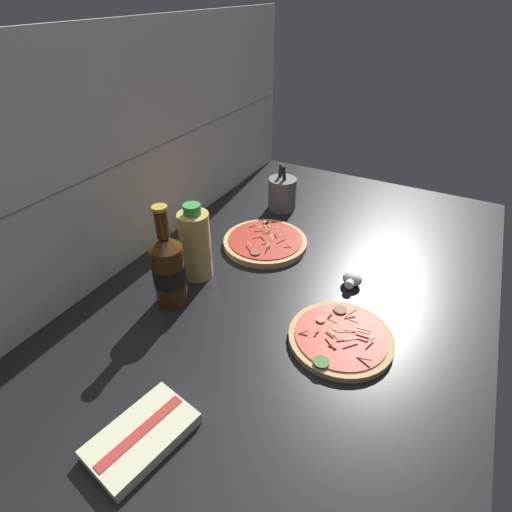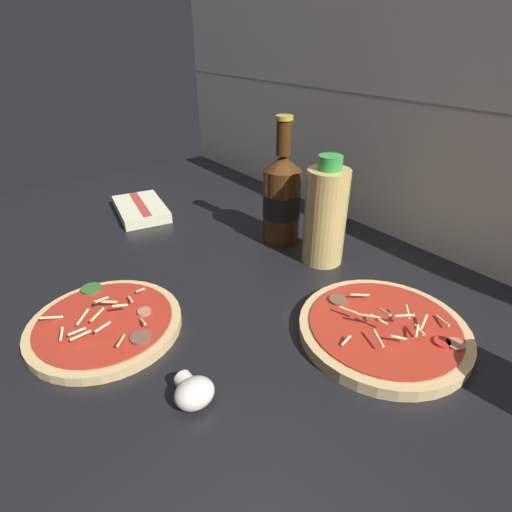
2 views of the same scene
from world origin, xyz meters
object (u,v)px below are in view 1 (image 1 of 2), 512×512
(pizza_near, at_px, (341,338))
(oil_bottle, at_px, (196,244))
(mushroom_left, at_px, (352,279))
(utensil_crock, at_px, (282,193))
(beer_bottle, at_px, (169,269))
(pizza_far, at_px, (265,242))
(dish_towel, at_px, (142,436))

(pizza_near, bearing_deg, oil_bottle, 82.67)
(mushroom_left, bearing_deg, utensil_crock, 48.55)
(beer_bottle, bearing_deg, pizza_far, -14.42)
(oil_bottle, relative_size, mushroom_left, 3.94)
(pizza_near, distance_m, oil_bottle, 0.42)
(utensil_crock, bearing_deg, mushroom_left, -131.45)
(pizza_near, distance_m, dish_towel, 0.43)
(oil_bottle, xyz_separation_m, mushroom_left, (0.15, -0.37, -0.08))
(oil_bottle, bearing_deg, mushroom_left, -68.34)
(pizza_near, bearing_deg, beer_bottle, 98.94)
(pizza_near, relative_size, oil_bottle, 1.09)
(oil_bottle, bearing_deg, pizza_far, -23.14)
(pizza_near, relative_size, utensil_crock, 1.42)
(pizza_near, bearing_deg, pizza_far, 50.21)
(oil_bottle, bearing_deg, beer_bottle, -176.87)
(pizza_near, height_order, oil_bottle, oil_bottle)
(dish_towel, bearing_deg, pizza_far, 8.46)
(pizza_far, height_order, beer_bottle, beer_bottle)
(dish_towel, bearing_deg, utensil_crock, 9.82)
(pizza_far, relative_size, oil_bottle, 1.19)
(dish_towel, bearing_deg, mushroom_left, -17.83)
(beer_bottle, height_order, utensil_crock, beer_bottle)
(pizza_near, xyz_separation_m, pizza_far, (0.26, 0.31, 0.00))
(pizza_far, bearing_deg, pizza_near, -129.79)
(dish_towel, bearing_deg, pizza_near, -30.49)
(beer_bottle, bearing_deg, pizza_near, -81.06)
(pizza_far, bearing_deg, utensil_crock, 13.48)
(pizza_far, distance_m, mushroom_left, 0.29)
(beer_bottle, height_order, mushroom_left, beer_bottle)
(pizza_near, height_order, dish_towel, pizza_near)
(beer_bottle, relative_size, mushroom_left, 4.90)
(pizza_far, bearing_deg, mushroom_left, -102.88)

